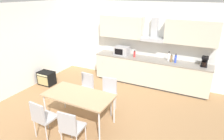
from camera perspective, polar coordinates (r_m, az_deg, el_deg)
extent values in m
cube|color=#9E754C|center=(5.24, -5.18, -12.35)|extent=(8.00, 7.83, 0.02)
cube|color=white|center=(6.93, 6.18, 8.14)|extent=(6.40, 0.10, 2.62)
cube|color=white|center=(6.46, -26.65, 4.96)|extent=(0.10, 6.26, 2.62)
cube|color=#333333|center=(6.81, 10.45, -3.84)|extent=(3.53, 0.57, 0.05)
cube|color=beige|center=(6.64, 10.70, -0.45)|extent=(3.68, 0.62, 0.82)
cube|color=gray|center=(6.49, 10.95, 3.02)|extent=(3.70, 0.64, 0.03)
cube|color=silver|center=(6.85, -2.67, 2.46)|extent=(0.01, 0.01, 0.14)
cube|color=silver|center=(6.63, 1.30, 1.79)|extent=(0.01, 0.01, 0.14)
cube|color=silver|center=(6.43, 5.52, 1.07)|extent=(0.01, 0.01, 0.14)
cube|color=silver|center=(6.27, 9.98, 0.30)|extent=(0.01, 0.01, 0.14)
cube|color=silver|center=(6.69, 11.84, 5.85)|extent=(3.68, 0.02, 0.49)
cube|color=beige|center=(6.76, 2.75, 12.23)|extent=(1.48, 0.34, 0.70)
cube|color=beige|center=(6.21, 21.81, 9.91)|extent=(1.48, 0.34, 0.70)
cube|color=#B7BABF|center=(6.44, 11.66, 8.61)|extent=(0.71, 0.40, 0.10)
cube|color=#B7BABF|center=(6.48, 12.15, 11.61)|extent=(0.20, 0.16, 0.65)
cube|color=#ADADB2|center=(6.77, 2.83, 5.54)|extent=(0.48, 0.34, 0.28)
cube|color=black|center=(6.64, 1.90, 5.22)|extent=(0.29, 0.01, 0.20)
cube|color=black|center=(6.28, 24.73, 0.97)|extent=(0.18, 0.18, 0.02)
cylinder|color=black|center=(6.25, 24.82, 1.54)|extent=(0.12, 0.12, 0.12)
cube|color=black|center=(6.29, 24.96, 2.34)|extent=(0.16, 0.08, 0.30)
cube|color=black|center=(6.19, 25.10, 3.20)|extent=(0.18, 0.16, 0.06)
cylinder|color=blue|center=(6.29, 17.68, 3.02)|extent=(0.07, 0.07, 0.23)
cylinder|color=black|center=(6.25, 17.82, 4.23)|extent=(0.03, 0.03, 0.05)
cylinder|color=brown|center=(6.33, 16.61, 3.13)|extent=(0.06, 0.06, 0.20)
cylinder|color=black|center=(6.29, 16.73, 4.21)|extent=(0.02, 0.02, 0.04)
cylinder|color=red|center=(6.57, 6.44, 4.48)|extent=(0.07, 0.07, 0.19)
cylinder|color=black|center=(6.53, 6.48, 5.43)|extent=(0.03, 0.03, 0.04)
cylinder|color=white|center=(6.38, 15.86, 3.59)|extent=(0.06, 0.06, 0.25)
cylinder|color=black|center=(6.34, 16.00, 4.90)|extent=(0.02, 0.02, 0.05)
cube|color=tan|center=(4.60, -9.54, -7.13)|extent=(1.58, 0.80, 0.04)
cylinder|color=silver|center=(4.99, -18.50, -10.44)|extent=(0.04, 0.04, 0.70)
cylinder|color=silver|center=(4.21, -3.67, -15.79)|extent=(0.04, 0.04, 0.70)
cylinder|color=silver|center=(5.41, -13.48, -7.24)|extent=(0.04, 0.04, 0.70)
cylinder|color=silver|center=(4.70, 0.59, -11.32)|extent=(0.04, 0.04, 0.70)
cube|color=#B2B2B7|center=(4.50, -18.43, -12.74)|extent=(0.43, 0.43, 0.04)
cube|color=#B2B2B7|center=(4.29, -20.58, -11.36)|extent=(0.38, 0.06, 0.40)
cylinder|color=silver|center=(4.83, -17.95, -13.48)|extent=(0.02, 0.02, 0.43)
cylinder|color=silver|center=(4.62, -15.01, -14.93)|extent=(0.02, 0.02, 0.43)
cylinder|color=silver|center=(4.66, -21.12, -15.33)|extent=(0.02, 0.02, 0.43)
cylinder|color=silver|center=(4.44, -18.21, -16.98)|extent=(0.02, 0.02, 0.43)
cube|color=#B2B2B7|center=(4.10, -11.05, -15.74)|extent=(0.43, 0.43, 0.04)
cube|color=#B2B2B7|center=(3.85, -12.75, -14.57)|extent=(0.38, 0.07, 0.40)
cylinder|color=silver|center=(4.43, -11.56, -16.38)|extent=(0.02, 0.02, 0.43)
cylinder|color=silver|center=(4.28, -7.53, -17.60)|extent=(0.02, 0.02, 0.43)
cylinder|color=silver|center=(4.21, -14.17, -18.89)|extent=(0.02, 0.02, 0.43)
cube|color=#B2B2B7|center=(5.07, -1.41, -7.38)|extent=(0.44, 0.44, 0.04)
cube|color=#B2B2B7|center=(5.12, -0.67, -4.31)|extent=(0.38, 0.08, 0.40)
cylinder|color=silver|center=(5.00, -0.28, -10.95)|extent=(0.02, 0.02, 0.43)
cylinder|color=silver|center=(5.12, -3.90, -10.20)|extent=(0.02, 0.02, 0.43)
cylinder|color=silver|center=(5.28, 1.05, -9.09)|extent=(0.02, 0.02, 0.43)
cylinder|color=silver|center=(5.38, -2.40, -8.43)|extent=(0.02, 0.02, 0.43)
cube|color=#B2B2B7|center=(5.41, -8.08, -5.66)|extent=(0.43, 0.43, 0.04)
cube|color=#B2B2B7|center=(5.44, -7.00, -2.88)|extent=(0.38, 0.07, 0.40)
cylinder|color=silver|center=(5.31, -7.68, -9.08)|extent=(0.02, 0.02, 0.43)
cylinder|color=silver|center=(5.51, -10.46, -8.07)|extent=(0.02, 0.02, 0.43)
cylinder|color=silver|center=(5.54, -5.46, -7.59)|extent=(0.02, 0.02, 0.43)
cylinder|color=silver|center=(5.73, -8.20, -6.68)|extent=(0.02, 0.02, 0.43)
cube|color=black|center=(6.98, -18.20, -2.20)|extent=(0.52, 0.36, 0.44)
cube|color=tan|center=(6.88, -19.22, -2.99)|extent=(0.44, 0.01, 0.29)
cube|color=beige|center=(6.80, -19.42, -1.47)|extent=(0.44, 0.01, 0.05)
cone|color=silver|center=(4.18, -10.50, 6.74)|extent=(0.32, 0.32, 0.22)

